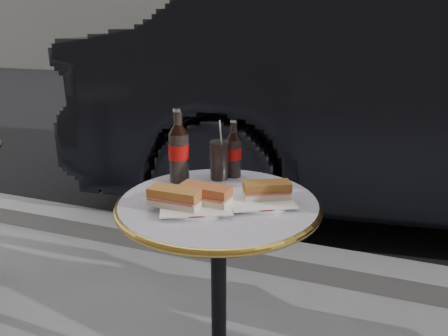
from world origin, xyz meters
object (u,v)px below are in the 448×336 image
(plate_left, at_px, (196,205))
(cola_glass, at_px, (219,160))
(bistro_table, at_px, (219,303))
(cola_bottle_left, at_px, (179,145))
(cola_bottle_right, at_px, (234,148))
(plate_right, at_px, (259,200))

(plate_left, height_order, cola_glass, cola_glass)
(bistro_table, height_order, plate_left, plate_left)
(bistro_table, height_order, cola_glass, cola_glass)
(plate_left, xyz_separation_m, cola_bottle_left, (-0.14, 0.18, 0.12))
(cola_bottle_left, distance_m, cola_glass, 0.15)
(cola_glass, bearing_deg, bistro_table, -70.17)
(plate_left, distance_m, cola_glass, 0.26)
(bistro_table, relative_size, cola_bottle_right, 3.62)
(bistro_table, relative_size, plate_right, 3.71)
(bistro_table, xyz_separation_m, cola_bottle_left, (-0.18, 0.12, 0.49))
(plate_left, distance_m, cola_bottle_right, 0.31)
(cola_glass, bearing_deg, plate_left, -85.32)
(plate_left, relative_size, cola_bottle_right, 1.04)
(plate_left, xyz_separation_m, cola_bottle_right, (0.02, 0.29, 0.10))
(plate_right, distance_m, cola_bottle_right, 0.26)
(bistro_table, xyz_separation_m, plate_left, (-0.05, -0.07, 0.37))
(plate_left, xyz_separation_m, plate_right, (0.16, 0.10, -0.00))
(plate_right, relative_size, cola_bottle_left, 0.79)
(plate_right, height_order, cola_glass, cola_glass)
(plate_right, bearing_deg, cola_bottle_left, 164.38)
(plate_left, distance_m, plate_right, 0.19)
(bistro_table, distance_m, cola_glass, 0.47)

